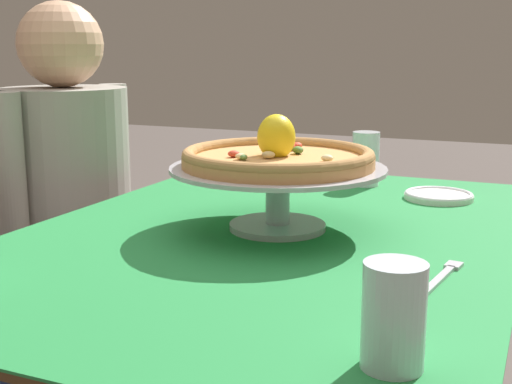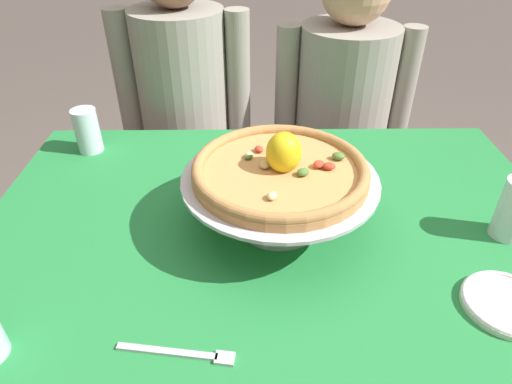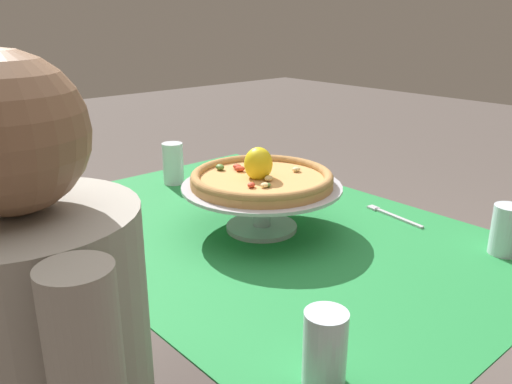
{
  "view_description": "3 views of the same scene",
  "coord_description": "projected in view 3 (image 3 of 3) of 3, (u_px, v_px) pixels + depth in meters",
  "views": [
    {
      "loc": [
        -1.18,
        -0.48,
        1.08
      ],
      "look_at": [
        0.01,
        0.04,
        0.8
      ],
      "focal_mm": 47.67,
      "sensor_mm": 36.0,
      "label": 1
    },
    {
      "loc": [
        -0.05,
        -0.79,
        1.37
      ],
      "look_at": [
        -0.04,
        0.03,
        0.79
      ],
      "focal_mm": 31.29,
      "sensor_mm": 36.0,
      "label": 2
    },
    {
      "loc": [
        -0.94,
        0.86,
        1.28
      ],
      "look_at": [
        0.06,
        -0.03,
        0.82
      ],
      "focal_mm": 36.71,
      "sensor_mm": 36.0,
      "label": 3
    }
  ],
  "objects": [
    {
      "name": "water_glass_side_right",
      "position": [
        173.0,
        166.0,
        1.75
      ],
      "size": [
        0.07,
        0.07,
        0.14
      ],
      "color": "white",
      "rests_on": "dining_table"
    },
    {
      "name": "dinner_fork",
      "position": [
        391.0,
        215.0,
        1.48
      ],
      "size": [
        0.2,
        0.05,
        0.01
      ],
      "color": "#B7B7C1",
      "rests_on": "dining_table"
    },
    {
      "name": "dining_table",
      "position": [
        262.0,
        265.0,
        1.41
      ],
      "size": [
        1.32,
        0.91,
        0.73
      ],
      "color": "brown",
      "rests_on": "ground"
    },
    {
      "name": "pizza_stand",
      "position": [
        262.0,
        197.0,
        1.36
      ],
      "size": [
        0.42,
        0.42,
        0.12
      ],
      "color": "#B7B7C1",
      "rests_on": "dining_table"
    },
    {
      "name": "water_glass_back_left",
      "position": [
        325.0,
        353.0,
        0.8
      ],
      "size": [
        0.07,
        0.07,
        0.12
      ],
      "color": "silver",
      "rests_on": "dining_table"
    },
    {
      "name": "water_glass_front_left",
      "position": [
        506.0,
        233.0,
        1.24
      ],
      "size": [
        0.07,
        0.07,
        0.12
      ],
      "color": "silver",
      "rests_on": "dining_table"
    },
    {
      "name": "side_plate",
      "position": [
        237.0,
        175.0,
        1.83
      ],
      "size": [
        0.16,
        0.16,
        0.02
      ],
      "color": "white",
      "rests_on": "dining_table"
    },
    {
      "name": "pizza",
      "position": [
        262.0,
        177.0,
        1.35
      ],
      "size": [
        0.37,
        0.37,
        0.1
      ],
      "color": "tan",
      "rests_on": "pizza_stand"
    }
  ]
}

